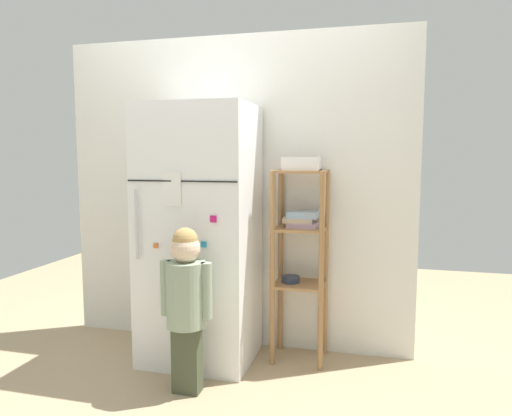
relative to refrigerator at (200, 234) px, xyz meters
name	(u,v)px	position (x,y,z in m)	size (l,w,h in m)	color
ground_plane	(220,360)	(0.14, -0.02, -0.84)	(6.00, 6.00, 0.00)	tan
kitchen_wall_back	(234,193)	(0.14, 0.32, 0.25)	(2.50, 0.03, 2.18)	silver
refrigerator	(200,234)	(0.00, 0.00, 0.00)	(0.71, 0.61, 1.68)	white
child_standing	(186,294)	(0.09, -0.46, -0.26)	(0.31, 0.23, 0.96)	#404732
pantry_shelf_unit	(300,245)	(0.64, 0.14, -0.06)	(0.35, 0.30, 1.26)	#9E7247
fruit_bin	(303,165)	(0.66, 0.13, 0.46)	(0.24, 0.15, 0.09)	white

